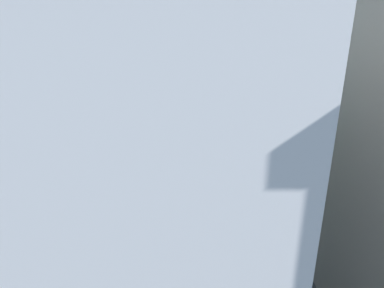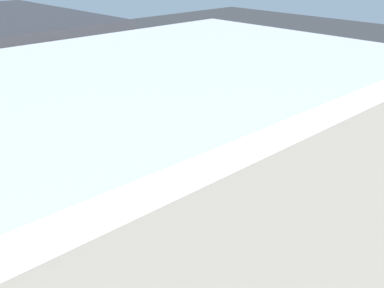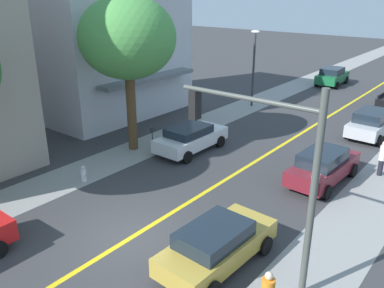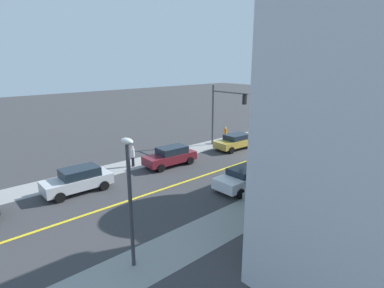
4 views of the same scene
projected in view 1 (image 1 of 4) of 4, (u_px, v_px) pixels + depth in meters
ground_plane at (289, 172)px, 23.44m from camera, size 140.00×140.00×0.00m
sidewalk_left at (318, 218)px, 17.89m from camera, size 2.60×126.00×0.01m
sidewalk_right at (271, 144)px, 28.99m from camera, size 2.60×126.00×0.01m
road_centerline_stripe at (289, 172)px, 23.44m from camera, size 0.20×126.00×0.00m
brick_apartment_block at (68, 194)px, 8.90m from camera, size 9.54×10.43×11.15m
street_tree_right_corner at (209, 112)px, 15.57m from camera, size 4.96×4.96×8.12m
fire_hydrant at (282, 204)px, 18.59m from camera, size 0.44×0.24×0.78m
parking_meter at (200, 196)px, 18.38m from camera, size 0.12×0.18×1.38m
traffic_light_mast at (265, 102)px, 26.42m from camera, size 4.48×0.32×6.11m
white_sedan_left_curb at (177, 185)px, 19.91m from camera, size 2.09×4.40×1.43m
silver_sedan_right_curb at (74, 144)px, 26.49m from camera, size 2.07×4.41×1.60m
gold_sedan_right_curb at (271, 146)px, 26.23m from camera, size 2.13×4.42×1.45m
maroon_sedan_right_curb at (172, 144)px, 26.57m from camera, size 2.08×4.51×1.57m
pedestrian_orange_shirt at (279, 135)px, 28.50m from camera, size 0.35×0.35×1.68m
pedestrian_white_shirt at (145, 135)px, 28.32m from camera, size 0.32×0.32×1.71m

